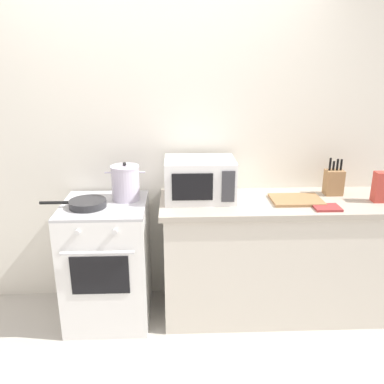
# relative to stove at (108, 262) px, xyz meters

# --- Properties ---
(ground_plane) EXTENTS (10.00, 10.00, 0.00)m
(ground_plane) POSITION_rel_stove_xyz_m (0.35, -0.60, -0.46)
(ground_plane) COLOR #B2ADA3
(back_wall) EXTENTS (4.40, 0.10, 2.50)m
(back_wall) POSITION_rel_stove_xyz_m (0.65, 0.37, 0.79)
(back_wall) COLOR silver
(back_wall) RESTS_ON ground_plane
(lower_cabinet_right) EXTENTS (1.64, 0.56, 0.88)m
(lower_cabinet_right) POSITION_rel_stove_xyz_m (1.25, 0.02, -0.02)
(lower_cabinet_right) COLOR beige
(lower_cabinet_right) RESTS_ON ground_plane
(countertop_right) EXTENTS (1.70, 0.60, 0.04)m
(countertop_right) POSITION_rel_stove_xyz_m (1.25, 0.02, 0.44)
(countertop_right) COLOR #ADA393
(countertop_right) RESTS_ON lower_cabinet_right
(stove) EXTENTS (0.60, 0.64, 0.92)m
(stove) POSITION_rel_stove_xyz_m (0.00, 0.00, 0.00)
(stove) COLOR white
(stove) RESTS_ON ground_plane
(stock_pot) EXTENTS (0.29, 0.21, 0.28)m
(stock_pot) POSITION_rel_stove_xyz_m (0.15, 0.09, 0.59)
(stock_pot) COLOR silver
(stock_pot) RESTS_ON stove
(frying_pan) EXTENTS (0.46, 0.26, 0.05)m
(frying_pan) POSITION_rel_stove_xyz_m (-0.10, -0.06, 0.48)
(frying_pan) COLOR #28282B
(frying_pan) RESTS_ON stove
(microwave) EXTENTS (0.50, 0.37, 0.30)m
(microwave) POSITION_rel_stove_xyz_m (0.69, 0.08, 0.61)
(microwave) COLOR white
(microwave) RESTS_ON countertop_right
(cutting_board) EXTENTS (0.36, 0.26, 0.02)m
(cutting_board) POSITION_rel_stove_xyz_m (1.38, 0.00, 0.47)
(cutting_board) COLOR #997047
(cutting_board) RESTS_ON countertop_right
(knife_block) EXTENTS (0.13, 0.10, 0.28)m
(knife_block) POSITION_rel_stove_xyz_m (1.70, 0.14, 0.56)
(knife_block) COLOR #997047
(knife_block) RESTS_ON countertop_right
(pasta_box) EXTENTS (0.08, 0.08, 0.22)m
(pasta_box) POSITION_rel_stove_xyz_m (1.97, -0.03, 0.57)
(pasta_box) COLOR #B73D33
(pasta_box) RESTS_ON countertop_right
(oven_mitt) EXTENTS (0.18, 0.14, 0.02)m
(oven_mitt) POSITION_rel_stove_xyz_m (1.55, -0.16, 0.47)
(oven_mitt) COLOR #993333
(oven_mitt) RESTS_ON countertop_right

